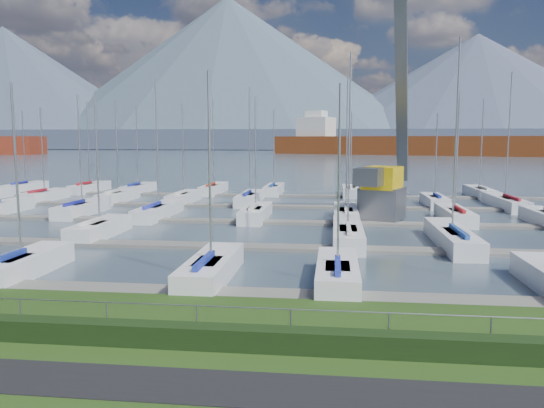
# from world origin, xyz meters

# --- Properties ---
(path) EXTENTS (160.00, 2.00, 0.04)m
(path) POSITION_xyz_m (0.00, -3.00, 0.01)
(path) COLOR black
(path) RESTS_ON grass
(water) EXTENTS (800.00, 540.00, 0.20)m
(water) POSITION_xyz_m (0.00, 260.00, -0.40)
(water) COLOR #3F4E5C
(hedge) EXTENTS (80.00, 0.70, 0.70)m
(hedge) POSITION_xyz_m (0.00, -0.40, 0.35)
(hedge) COLOR black
(hedge) RESTS_ON grass
(fence) EXTENTS (80.00, 0.04, 0.04)m
(fence) POSITION_xyz_m (0.00, 0.00, 1.20)
(fence) COLOR gray
(fence) RESTS_ON grass
(foothill) EXTENTS (900.00, 80.00, 12.00)m
(foothill) POSITION_xyz_m (0.00, 330.00, 6.00)
(foothill) COLOR #444D64
(foothill) RESTS_ON water
(mountains) EXTENTS (1190.00, 360.00, 115.00)m
(mountains) POSITION_xyz_m (7.35, 404.62, 46.68)
(mountains) COLOR #49596A
(mountains) RESTS_ON water
(docks) EXTENTS (90.00, 41.60, 0.25)m
(docks) POSITION_xyz_m (0.00, 26.00, -0.22)
(docks) COLOR gray
(docks) RESTS_ON water
(crane) EXTENTS (5.93, 13.49, 22.35)m
(crane) POSITION_xyz_m (7.67, 29.29, 5.33)
(crane) COLOR slate
(crane) RESTS_ON water
(cargo_ship_mid) EXTENTS (110.67, 53.88, 21.50)m
(cargo_ship_mid) POSITION_xyz_m (27.34, 215.46, 3.45)
(cargo_ship_mid) COLOR brown
(cargo_ship_mid) RESTS_ON water
(sailboat_fleet) EXTENTS (76.24, 49.76, 13.36)m
(sailboat_fleet) POSITION_xyz_m (-1.37, 28.88, 5.34)
(sailboat_fleet) COLOR maroon
(sailboat_fleet) RESTS_ON water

